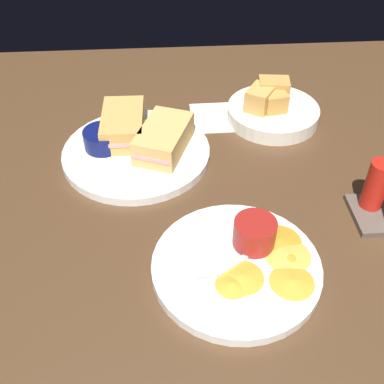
% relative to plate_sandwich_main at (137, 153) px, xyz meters
% --- Properties ---
extents(ground_plane, '(1.10, 1.10, 0.03)m').
position_rel_plate_sandwich_main_xyz_m(ground_plane, '(0.09, 0.11, -0.02)').
color(ground_plane, '#4C331E').
extents(plate_sandwich_main, '(0.27, 0.27, 0.02)m').
position_rel_plate_sandwich_main_xyz_m(plate_sandwich_main, '(0.00, 0.00, 0.00)').
color(plate_sandwich_main, white).
rests_on(plate_sandwich_main, ground_plane).
extents(sandwich_half_near, '(0.15, 0.12, 0.05)m').
position_rel_plate_sandwich_main_xyz_m(sandwich_half_near, '(0.00, 0.05, 0.03)').
color(sandwich_half_near, tan).
rests_on(sandwich_half_near, plate_sandwich_main).
extents(sandwich_half_far, '(0.13, 0.08, 0.05)m').
position_rel_plate_sandwich_main_xyz_m(sandwich_half_far, '(-0.05, -0.02, 0.03)').
color(sandwich_half_far, tan).
rests_on(sandwich_half_far, plate_sandwich_main).
extents(ramekin_dark_sauce, '(0.07, 0.07, 0.03)m').
position_rel_plate_sandwich_main_xyz_m(ramekin_dark_sauce, '(-0.01, -0.06, 0.03)').
color(ramekin_dark_sauce, '#0C144C').
rests_on(ramekin_dark_sauce, plate_sandwich_main).
extents(spoon_by_dark_ramekin, '(0.06, 0.10, 0.01)m').
position_rel_plate_sandwich_main_xyz_m(spoon_by_dark_ramekin, '(0.01, -0.01, 0.01)').
color(spoon_by_dark_ramekin, silver).
rests_on(spoon_by_dark_ramekin, plate_sandwich_main).
extents(plate_chips_companion, '(0.24, 0.24, 0.02)m').
position_rel_plate_sandwich_main_xyz_m(plate_chips_companion, '(0.28, 0.15, 0.00)').
color(plate_chips_companion, white).
rests_on(plate_chips_companion, ground_plane).
extents(ramekin_light_gravy, '(0.06, 0.06, 0.04)m').
position_rel_plate_sandwich_main_xyz_m(ramekin_light_gravy, '(0.24, 0.18, 0.03)').
color(ramekin_light_gravy, maroon).
rests_on(ramekin_light_gravy, plate_chips_companion).
extents(spoon_by_gravy_ramekin, '(0.07, 0.09, 0.01)m').
position_rel_plate_sandwich_main_xyz_m(spoon_by_gravy_ramekin, '(0.31, 0.10, 0.01)').
color(spoon_by_gravy_ramekin, silver).
rests_on(spoon_by_gravy_ramekin, plate_chips_companion).
extents(plantain_chip_scatter, '(0.17, 0.16, 0.01)m').
position_rel_plate_sandwich_main_xyz_m(plantain_chip_scatter, '(0.28, 0.20, 0.01)').
color(plantain_chip_scatter, gold).
rests_on(plantain_chip_scatter, plate_chips_companion).
extents(bread_basket_rear, '(0.19, 0.19, 0.08)m').
position_rel_plate_sandwich_main_xyz_m(bread_basket_rear, '(-0.11, 0.27, 0.02)').
color(bread_basket_rear, silver).
rests_on(bread_basket_rear, ground_plane).
extents(condiment_caddy, '(0.09, 0.09, 0.10)m').
position_rel_plate_sandwich_main_xyz_m(condiment_caddy, '(0.18, 0.39, 0.03)').
color(condiment_caddy, brown).
rests_on(condiment_caddy, ground_plane).
extents(paper_napkin_folded, '(0.11, 0.09, 0.00)m').
position_rel_plate_sandwich_main_xyz_m(paper_napkin_folded, '(-0.12, 0.16, -0.01)').
color(paper_napkin_folded, white).
rests_on(paper_napkin_folded, ground_plane).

